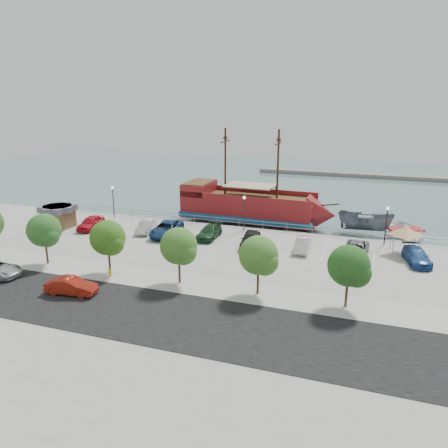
% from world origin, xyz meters
% --- Properties ---
extents(ground, '(160.00, 160.00, 0.00)m').
position_xyz_m(ground, '(0.00, 0.00, -1.00)').
color(ground, slate).
extents(land_slab, '(100.00, 58.00, 1.20)m').
position_xyz_m(land_slab, '(0.00, -21.00, -0.60)').
color(land_slab, '#99978B').
rests_on(land_slab, ground).
extents(street, '(100.00, 8.00, 0.04)m').
position_xyz_m(street, '(0.00, -16.00, 0.01)').
color(street, black).
rests_on(street, land_slab).
extents(sidewalk, '(100.00, 4.00, 0.05)m').
position_xyz_m(sidewalk, '(0.00, -10.00, 0.01)').
color(sidewalk, '#B3ADA1').
rests_on(sidewalk, land_slab).
extents(seawall_railing, '(50.00, 0.06, 1.00)m').
position_xyz_m(seawall_railing, '(0.00, 7.80, 0.53)').
color(seawall_railing, gray).
rests_on(seawall_railing, land_slab).
extents(far_shore, '(40.00, 3.00, 0.80)m').
position_xyz_m(far_shore, '(10.00, 55.00, -0.60)').
color(far_shore, gray).
rests_on(far_shore, ground).
extents(pirate_ship, '(21.07, 6.51, 13.21)m').
position_xyz_m(pirate_ship, '(0.15, 13.20, 1.21)').
color(pirate_ship, maroon).
rests_on(pirate_ship, ground).
extents(patrol_boat, '(7.04, 3.37, 2.62)m').
position_xyz_m(patrol_boat, '(13.81, 13.22, 0.31)').
color(patrol_boat, slate).
rests_on(patrol_boat, ground).
extents(speedboat, '(7.39, 8.49, 1.47)m').
position_xyz_m(speedboat, '(18.59, 12.96, -0.27)').
color(speedboat, white).
rests_on(speedboat, ground).
extents(dock_west, '(6.61, 4.19, 0.37)m').
position_xyz_m(dock_west, '(-13.36, 9.20, -0.82)').
color(dock_west, gray).
rests_on(dock_west, ground).
extents(dock_mid, '(6.90, 3.54, 0.38)m').
position_xyz_m(dock_mid, '(7.21, 9.20, -0.81)').
color(dock_mid, slate).
rests_on(dock_mid, ground).
extents(dock_east, '(7.20, 3.76, 0.40)m').
position_xyz_m(dock_east, '(15.86, 9.20, -0.80)').
color(dock_east, gray).
rests_on(dock_east, ground).
extents(shed, '(3.60, 3.60, 2.75)m').
position_xyz_m(shed, '(-22.05, 0.48, 1.47)').
color(shed, brown).
rests_on(shed, land_slab).
extents(canopy_tent, '(4.18, 4.18, 3.27)m').
position_xyz_m(canopy_tent, '(17.85, 4.19, 2.84)').
color(canopy_tent, slate).
rests_on(canopy_tent, land_slab).
extents(street_sedan, '(4.37, 1.97, 1.39)m').
position_xyz_m(street_sedan, '(-8.47, -14.91, 0.70)').
color(street_sedan, maroon).
rests_on(street_sedan, street).
extents(fire_hydrant, '(0.28, 0.28, 0.81)m').
position_xyz_m(fire_hydrant, '(-7.48, -10.80, 0.44)').
color(fire_hydrant, '#C7AF03').
rests_on(fire_hydrant, sidewalk).
extents(lamp_post_left, '(0.36, 0.36, 4.28)m').
position_xyz_m(lamp_post_left, '(-18.00, 6.50, 2.94)').
color(lamp_post_left, black).
rests_on(lamp_post_left, land_slab).
extents(lamp_post_mid, '(0.36, 0.36, 4.28)m').
position_xyz_m(lamp_post_mid, '(0.00, 6.50, 2.94)').
color(lamp_post_mid, black).
rests_on(lamp_post_mid, land_slab).
extents(lamp_post_right, '(0.36, 0.36, 4.28)m').
position_xyz_m(lamp_post_right, '(16.00, 6.50, 2.94)').
color(lamp_post_right, black).
rests_on(lamp_post_right, land_slab).
extents(tree_b, '(3.30, 3.20, 5.00)m').
position_xyz_m(tree_b, '(-14.85, -10.07, 3.30)').
color(tree_b, '#473321').
rests_on(tree_b, sidewalk).
extents(tree_c, '(3.30, 3.20, 5.00)m').
position_xyz_m(tree_c, '(-7.85, -10.07, 3.30)').
color(tree_c, '#473321').
rests_on(tree_c, sidewalk).
extents(tree_d, '(3.30, 3.20, 5.00)m').
position_xyz_m(tree_d, '(-0.85, -10.07, 3.30)').
color(tree_d, '#473321').
rests_on(tree_d, sidewalk).
extents(tree_e, '(3.30, 3.20, 5.00)m').
position_xyz_m(tree_e, '(6.15, -10.07, 3.30)').
color(tree_e, '#473321').
rests_on(tree_e, sidewalk).
extents(tree_f, '(3.30, 3.20, 5.00)m').
position_xyz_m(tree_f, '(13.15, -10.07, 3.30)').
color(tree_f, '#473321').
rests_on(tree_f, sidewalk).
extents(parked_car_a, '(2.34, 4.76, 1.56)m').
position_xyz_m(parked_car_a, '(-17.94, 1.23, 0.78)').
color(parked_car_a, red).
rests_on(parked_car_a, land_slab).
extents(parked_car_b, '(2.26, 4.46, 1.40)m').
position_xyz_m(parked_car_b, '(-10.87, 2.24, 0.70)').
color(parked_car_b, silver).
rests_on(parked_car_b, land_slab).
extents(parked_car_c, '(3.29, 6.08, 1.62)m').
position_xyz_m(parked_car_c, '(-7.99, 1.82, 0.81)').
color(parked_car_c, navy).
rests_on(parked_car_c, land_slab).
extents(parked_car_d, '(2.00, 4.84, 1.40)m').
position_xyz_m(parked_car_d, '(-2.95, 2.51, 0.70)').
color(parked_car_d, '#1B4425').
rests_on(parked_car_d, land_slab).
extents(parked_car_e, '(2.45, 4.92, 1.61)m').
position_xyz_m(parked_car_e, '(2.27, 1.30, 0.81)').
color(parked_car_e, black).
rests_on(parked_car_e, land_slab).
extents(parked_car_f, '(1.48, 4.22, 1.39)m').
position_xyz_m(parked_car_f, '(7.86, 1.66, 0.69)').
color(parked_car_f, silver).
rests_on(parked_car_f, land_slab).
extents(parked_car_g, '(2.61, 5.10, 1.38)m').
position_xyz_m(parked_car_g, '(13.20, 1.92, 0.69)').
color(parked_car_g, gray).
rests_on(parked_car_g, land_slab).
extents(parked_car_h, '(2.92, 5.14, 1.40)m').
position_xyz_m(parked_car_h, '(18.89, 1.72, 0.70)').
color(parked_car_h, '#224C8F').
rests_on(parked_car_h, land_slab).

